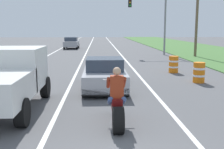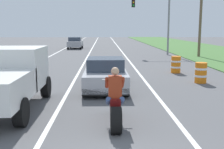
# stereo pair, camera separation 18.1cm
# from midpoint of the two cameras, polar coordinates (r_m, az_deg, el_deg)

# --- Properties ---
(lane_stripe_left_solid) EXTENTS (0.14, 120.00, 0.01)m
(lane_stripe_left_solid) POSITION_cam_midpoint_polar(r_m,az_deg,el_deg) (24.65, -13.48, 2.97)
(lane_stripe_left_solid) COLOR white
(lane_stripe_left_solid) RESTS_ON ground
(lane_stripe_right_solid) EXTENTS (0.14, 120.00, 0.01)m
(lane_stripe_right_solid) POSITION_cam_midpoint_polar(r_m,az_deg,el_deg) (24.24, 3.46, 3.10)
(lane_stripe_right_solid) COLOR white
(lane_stripe_right_solid) RESTS_ON ground
(lane_stripe_centre_dashed) EXTENTS (0.14, 120.00, 0.01)m
(lane_stripe_centre_dashed) POSITION_cam_midpoint_polar(r_m,az_deg,el_deg) (24.18, -5.08, 3.07)
(lane_stripe_centre_dashed) COLOR white
(lane_stripe_centre_dashed) RESTS_ON ground
(motorcycle_with_rider) EXTENTS (0.70, 2.21, 1.62)m
(motorcycle_with_rider) POSITION_cam_midpoint_polar(r_m,az_deg,el_deg) (7.69, 1.30, -6.10)
(motorcycle_with_rider) COLOR black
(motorcycle_with_rider) RESTS_ON ground
(sports_car_silver) EXTENTS (1.84, 4.30, 1.37)m
(sports_car_silver) POSITION_cam_midpoint_polar(r_m,az_deg,el_deg) (12.43, -0.93, 0.04)
(sports_car_silver) COLOR #B7B7BC
(sports_car_silver) RESTS_ON ground
(pickup_truck_left_lane_white) EXTENTS (2.02, 4.80, 1.98)m
(pickup_truck_left_lane_white) POSITION_cam_midpoint_polar(r_m,az_deg,el_deg) (9.64, -19.98, -0.37)
(pickup_truck_left_lane_white) COLOR silver
(pickup_truck_left_lane_white) RESTS_ON ground
(traffic_light_mast_near) EXTENTS (3.99, 0.34, 6.00)m
(traffic_light_mast_near) POSITION_cam_midpoint_polar(r_m,az_deg,el_deg) (28.43, 9.25, 11.90)
(traffic_light_mast_near) COLOR gray
(traffic_light_mast_near) RESTS_ON ground
(utility_pole_roadside) EXTENTS (0.24, 0.24, 8.31)m
(utility_pole_roadside) POSITION_cam_midpoint_polar(r_m,az_deg,el_deg) (27.21, 17.75, 12.12)
(utility_pole_roadside) COLOR brown
(utility_pole_roadside) RESTS_ON ground
(construction_barrel_nearest) EXTENTS (0.58, 0.58, 1.00)m
(construction_barrel_nearest) POSITION_cam_midpoint_polar(r_m,az_deg,el_deg) (14.38, 17.90, 0.35)
(construction_barrel_nearest) COLOR orange
(construction_barrel_nearest) RESTS_ON ground
(construction_barrel_mid) EXTENTS (0.58, 0.58, 1.00)m
(construction_barrel_mid) POSITION_cam_midpoint_polar(r_m,az_deg,el_deg) (17.24, 13.11, 1.99)
(construction_barrel_mid) COLOR orange
(construction_barrel_mid) RESTS_ON ground
(distant_car_far_ahead) EXTENTS (1.80, 4.00, 1.50)m
(distant_car_far_ahead) POSITION_cam_midpoint_polar(r_m,az_deg,el_deg) (37.29, -7.32, 6.42)
(distant_car_far_ahead) COLOR #99999E
(distant_car_far_ahead) RESTS_ON ground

